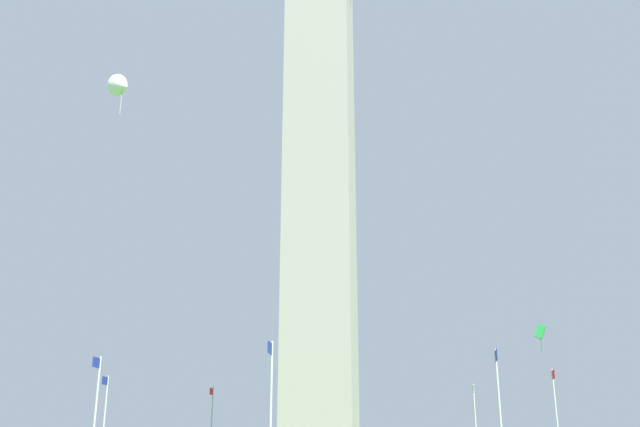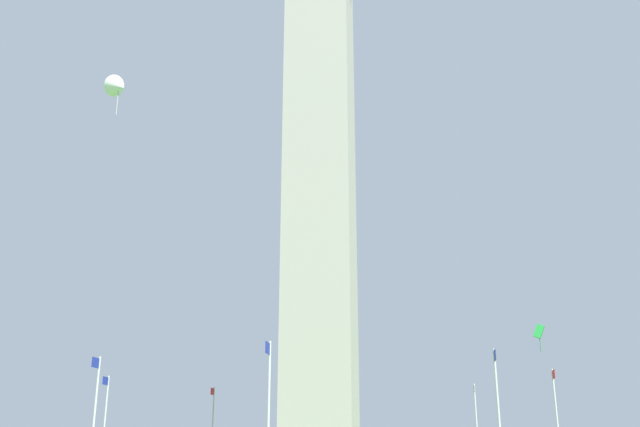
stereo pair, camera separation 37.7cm
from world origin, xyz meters
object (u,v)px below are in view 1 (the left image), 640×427
(flagpole_n, at_px, (270,412))
(flagpole_ne, at_px, (500,415))
(flagpole_se, at_px, (476,427))
(flagpole_e, at_px, (557,422))
(flagpole_nw, at_px, (94,418))
(kite_green_box, at_px, (540,332))
(flagpole_w, at_px, (104,424))
(kite_white_delta, at_px, (122,86))
(obelisk_monument, at_px, (320,172))

(flagpole_n, height_order, flagpole_ne, same)
(flagpole_se, bearing_deg, flagpole_e, 22.50)
(flagpole_nw, bearing_deg, kite_green_box, 89.62)
(flagpole_ne, bearing_deg, flagpole_nw, -90.00)
(flagpole_nw, bearing_deg, flagpole_w, -157.50)
(flagpole_n, bearing_deg, flagpole_nw, -112.50)
(flagpole_se, distance_m, kite_white_delta, 46.78)
(flagpole_n, height_order, flagpole_nw, same)
(flagpole_nw, bearing_deg, flagpole_ne, 90.00)
(obelisk_monument, bearing_deg, flagpole_ne, 44.87)
(flagpole_ne, distance_m, flagpole_e, 13.50)
(flagpole_n, relative_size, kite_white_delta, 4.02)
(obelisk_monument, height_order, flagpole_nw, obelisk_monument)
(flagpole_n, xyz_separation_m, kite_green_box, (-4.98, 15.14, 4.73))
(flagpole_se, relative_size, flagpole_nw, 1.00)
(flagpole_se, xyz_separation_m, flagpole_w, (12.47, -30.11, 0.00))
(flagpole_w, distance_m, kite_white_delta, 34.35)
(kite_white_delta, bearing_deg, flagpole_e, 141.76)
(flagpole_ne, relative_size, kite_green_box, 5.20)
(flagpole_n, bearing_deg, flagpole_w, -135.00)
(flagpole_e, bearing_deg, kite_white_delta, -38.24)
(kite_green_box, bearing_deg, kite_white_delta, -51.49)
(flagpole_e, height_order, flagpole_w, same)
(kite_green_box, bearing_deg, flagpole_e, 168.82)
(flagpole_se, bearing_deg, flagpole_ne, 0.00)
(kite_green_box, distance_m, kite_white_delta, 27.28)
(flagpole_e, distance_m, flagpole_w, 35.28)
(flagpole_ne, relative_size, flagpole_w, 1.00)
(obelisk_monument, distance_m, flagpole_ne, 27.28)
(flagpole_ne, relative_size, flagpole_e, 1.00)
(obelisk_monument, height_order, flagpole_n, obelisk_monument)
(flagpole_w, relative_size, kite_green_box, 5.20)
(flagpole_e, xyz_separation_m, kite_white_delta, (28.60, -22.54, 14.12))
(kite_green_box, bearing_deg, obelisk_monument, -130.03)
(kite_white_delta, bearing_deg, flagpole_ne, 132.87)
(flagpole_se, xyz_separation_m, kite_white_delta, (41.08, -17.38, 14.12))
(flagpole_nw, distance_m, kite_green_box, 28.01)
(flagpole_n, xyz_separation_m, flagpole_se, (-30.11, 12.47, 0.00))
(flagpole_ne, height_order, flagpole_w, same)
(obelisk_monument, xyz_separation_m, flagpole_nw, (12.53, -12.47, -20.77))
(flagpole_w, bearing_deg, obelisk_monument, 90.19)
(obelisk_monument, relative_size, flagpole_n, 6.03)
(obelisk_monument, xyz_separation_m, flagpole_se, (-12.42, 12.47, -20.77))
(flagpole_e, relative_size, kite_green_box, 5.20)
(obelisk_monument, distance_m, kite_green_box, 25.46)
(flagpole_ne, xyz_separation_m, flagpole_e, (-12.47, 5.17, 0.00))
(kite_green_box, xyz_separation_m, kite_white_delta, (15.94, -20.04, 9.39))
(obelisk_monument, height_order, flagpole_w, obelisk_monument)
(flagpole_w, xyz_separation_m, kite_green_box, (12.66, 32.78, 4.73))
(flagpole_n, height_order, flagpole_w, same)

